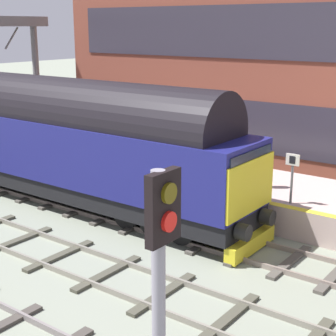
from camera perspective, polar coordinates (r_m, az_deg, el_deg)
name	(u,v)px	position (r m, az deg, el deg)	size (l,w,h in m)	color
ground_plane	(161,228)	(17.65, -0.78, -6.42)	(140.00, 140.00, 0.00)	gray
track_main	(161,226)	(17.63, -0.78, -6.26)	(2.50, 60.00, 0.15)	gray
track_adjacent_west	(83,264)	(15.18, -9.15, -10.11)	(2.50, 60.00, 0.15)	gray
station_platform	(218,187)	(20.30, 5.40, -2.09)	(4.00, 44.00, 1.01)	#BCA39C
diesel_locomotive	(25,130)	(21.56, -15.15, 3.92)	(2.74, 20.34, 4.68)	black
platform_number_sign	(292,170)	(17.01, 13.20, -0.24)	(0.10, 0.44, 1.60)	slate
waiting_passenger	(261,160)	(18.55, 9.98, 0.88)	(0.45, 0.47, 1.64)	#372536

